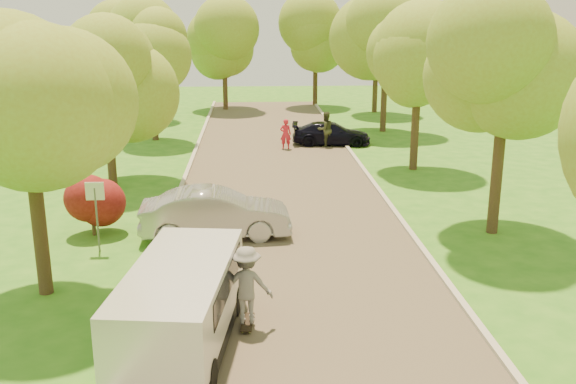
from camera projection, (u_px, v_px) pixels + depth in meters
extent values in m
plane|color=#2D721B|center=(299.00, 303.00, 16.06)|extent=(100.00, 100.00, 0.00)
cube|color=#4C4438|center=(282.00, 209.00, 23.76)|extent=(8.00, 60.00, 0.01)
cube|color=#B2AD9E|center=(172.00, 210.00, 23.51)|extent=(0.18, 60.00, 0.12)
cube|color=#B2AD9E|center=(390.00, 206.00, 23.97)|extent=(0.18, 60.00, 0.12)
cylinder|color=#59595E|center=(97.00, 220.00, 19.31)|extent=(0.06, 0.06, 2.00)
cube|color=white|center=(95.00, 191.00, 19.07)|extent=(0.55, 0.04, 0.55)
cylinder|color=#382619|center=(94.00, 225.00, 20.90)|extent=(0.12, 0.12, 0.70)
sphere|color=#590F0F|center=(92.00, 203.00, 20.70)|extent=(1.70, 1.70, 1.70)
cylinder|color=#382619|center=(39.00, 227.00, 16.17)|extent=(0.36, 0.36, 3.60)
sphere|color=olive|center=(26.00, 101.00, 15.32)|extent=(4.60, 4.60, 4.60)
sphere|color=olive|center=(52.00, 72.00, 15.18)|extent=(3.45, 3.45, 3.45)
cylinder|color=#382619|center=(111.00, 148.00, 26.79)|extent=(0.36, 0.36, 3.15)
sphere|color=olive|center=(105.00, 80.00, 26.02)|extent=(4.20, 4.20, 4.20)
sphere|color=olive|center=(120.00, 64.00, 25.89)|extent=(3.15, 3.15, 3.15)
cylinder|color=#382619|center=(154.00, 107.00, 36.33)|extent=(0.36, 0.36, 3.83)
sphere|color=olive|center=(150.00, 46.00, 35.43)|extent=(4.80, 4.80, 4.80)
sphere|color=olive|center=(163.00, 33.00, 35.28)|extent=(3.60, 3.60, 3.60)
cylinder|color=#382619|center=(497.00, 176.00, 20.74)|extent=(0.36, 0.36, 3.83)
sphere|color=olive|center=(506.00, 70.00, 19.83)|extent=(5.00, 5.00, 5.00)
sphere|color=olive|center=(532.00, 45.00, 19.67)|extent=(3.75, 3.75, 3.75)
cylinder|color=#382619|center=(415.00, 134.00, 29.44)|extent=(0.36, 0.36, 3.38)
sphere|color=olive|center=(418.00, 67.00, 28.63)|extent=(4.40, 4.40, 4.40)
sphere|color=olive|center=(434.00, 52.00, 28.49)|extent=(3.30, 3.30, 3.30)
cylinder|color=#382619|center=(384.00, 98.00, 39.00)|extent=(0.36, 0.36, 4.05)
sphere|color=olive|center=(386.00, 38.00, 38.04)|extent=(5.20, 5.20, 5.20)
sphere|color=olive|center=(400.00, 24.00, 37.87)|extent=(3.90, 3.90, 3.90)
cylinder|color=#382619|center=(135.00, 92.00, 43.92)|extent=(0.36, 0.36, 3.60)
sphere|color=olive|center=(132.00, 43.00, 43.04)|extent=(5.00, 5.00, 5.00)
sphere|color=olive|center=(143.00, 31.00, 42.88)|extent=(3.75, 3.75, 3.75)
cylinder|color=#382619|center=(375.00, 86.00, 46.78)|extent=(0.36, 0.36, 3.83)
sphere|color=olive|center=(377.00, 38.00, 45.86)|extent=(5.00, 5.00, 5.00)
sphere|color=olive|center=(388.00, 27.00, 45.70)|extent=(3.75, 3.75, 3.75)
cylinder|color=#382619|center=(225.00, 87.00, 48.14)|extent=(0.36, 0.36, 3.38)
sphere|color=olive|center=(224.00, 44.00, 47.30)|extent=(4.80, 4.80, 4.80)
sphere|color=olive|center=(234.00, 34.00, 47.15)|extent=(3.60, 3.60, 3.60)
cylinder|color=#382619|center=(315.00, 82.00, 50.43)|extent=(0.36, 0.36, 3.60)
sphere|color=olive|center=(316.00, 39.00, 49.54)|extent=(5.00, 5.00, 5.00)
sphere|color=olive|center=(325.00, 29.00, 49.38)|extent=(3.75, 3.75, 3.75)
cube|color=silver|center=(181.00, 304.00, 13.65)|extent=(2.58, 5.18, 1.71)
cube|color=black|center=(182.00, 334.00, 13.84)|extent=(2.61, 5.28, 0.31)
cube|color=black|center=(183.00, 281.00, 13.79)|extent=(2.43, 3.74, 0.57)
cylinder|color=black|center=(118.00, 373.00, 12.30)|extent=(0.33, 0.71, 0.68)
cylinder|color=black|center=(208.00, 376.00, 12.19)|extent=(0.33, 0.71, 0.68)
cylinder|color=black|center=(162.00, 299.00, 15.48)|extent=(0.33, 0.71, 0.68)
cylinder|color=black|center=(234.00, 301.00, 15.37)|extent=(0.33, 0.71, 0.68)
imported|color=#9F9EA3|center=(216.00, 213.00, 20.64)|extent=(4.87, 1.87, 1.58)
imported|color=black|center=(331.00, 134.00, 35.33)|extent=(4.44, 2.14, 1.25)
cube|color=black|center=(247.00, 322.00, 14.83)|extent=(0.34, 0.96, 0.02)
cylinder|color=#BFCC4C|center=(252.00, 318.00, 15.17)|extent=(0.04, 0.08, 0.07)
cylinder|color=#BFCC4C|center=(245.00, 318.00, 15.18)|extent=(0.04, 0.08, 0.07)
cylinder|color=#BFCC4C|center=(250.00, 331.00, 14.53)|extent=(0.04, 0.08, 0.07)
cylinder|color=#BFCC4C|center=(242.00, 331.00, 14.53)|extent=(0.04, 0.08, 0.07)
imported|color=gray|center=(247.00, 285.00, 14.58)|extent=(1.24, 0.78, 1.84)
imported|color=red|center=(286.00, 134.00, 34.12)|extent=(0.60, 0.41, 1.63)
imported|color=#343822|center=(325.00, 129.00, 34.66)|extent=(1.14, 1.04, 1.91)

